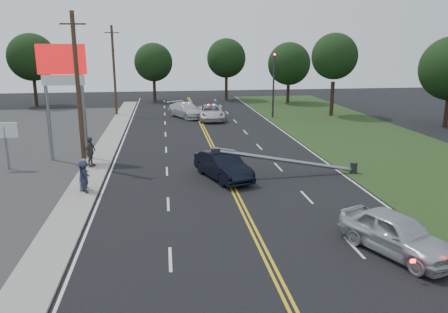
{
  "coord_description": "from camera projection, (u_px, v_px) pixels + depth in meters",
  "views": [
    {
      "loc": [
        -3.73,
        -17.32,
        8.0
      ],
      "look_at": [
        -0.41,
        6.8,
        1.7
      ],
      "focal_mm": 35.0,
      "sensor_mm": 36.0,
      "label": 1
    }
  ],
  "objects": [
    {
      "name": "fallen_streetlight",
      "position": [
        295.0,
        161.0,
        27.11
      ],
      "size": [
        9.36,
        0.44,
        1.91
      ],
      "color": "#2D2D30",
      "rests_on": "ground"
    },
    {
      "name": "centerline_yellow",
      "position": [
        224.0,
        169.0,
        28.7
      ],
      "size": [
        0.36,
        80.0,
        0.0
      ],
      "primitive_type": "cube",
      "color": "gold",
      "rests_on": "ground"
    },
    {
      "name": "pylon_sign",
      "position": [
        63.0,
        74.0,
        29.65
      ],
      "size": [
        3.2,
        0.35,
        8.0
      ],
      "color": "gray",
      "rests_on": "ground"
    },
    {
      "name": "emergency_a",
      "position": [
        211.0,
        113.0,
        47.15
      ],
      "size": [
        2.83,
        5.81,
        1.59
      ],
      "primitive_type": "imported",
      "rotation": [
        0.0,
        0.0,
        -0.03
      ],
      "color": "silver",
      "rests_on": "ground"
    },
    {
      "name": "grass_verge",
      "position": [
        415.0,
        162.0,
        30.49
      ],
      "size": [
        12.0,
        80.0,
        0.01
      ],
      "primitive_type": "cube",
      "color": "#1D3414",
      "rests_on": "ground"
    },
    {
      "name": "utility_pole_far",
      "position": [
        114.0,
        70.0,
        49.23
      ],
      "size": [
        1.6,
        0.28,
        10.0
      ],
      "color": "#382619",
      "rests_on": "ground"
    },
    {
      "name": "ground",
      "position": [
        254.0,
        232.0,
        19.11
      ],
      "size": [
        120.0,
        120.0,
        0.0
      ],
      "primitive_type": "plane",
      "color": "black",
      "rests_on": "ground"
    },
    {
      "name": "tree_9",
      "position": [
        335.0,
        57.0,
        48.48
      ],
      "size": [
        5.12,
        5.12,
        9.21
      ],
      "color": "black",
      "rests_on": "ground"
    },
    {
      "name": "tree_7",
      "position": [
        226.0,
        58.0,
        63.12
      ],
      "size": [
        5.63,
        5.63,
        8.8
      ],
      "color": "black",
      "rests_on": "ground"
    },
    {
      "name": "bystander_c",
      "position": [
        84.0,
        176.0,
        23.9
      ],
      "size": [
        0.82,
        1.2,
        1.72
      ],
      "primitive_type": "imported",
      "rotation": [
        0.0,
        0.0,
        1.75
      ],
      "color": "#1B1F45",
      "rests_on": "sidewalk"
    },
    {
      "name": "traffic_signal",
      "position": [
        274.0,
        79.0,
        47.92
      ],
      "size": [
        0.28,
        0.41,
        7.05
      ],
      "color": "#2D2D30",
      "rests_on": "ground"
    },
    {
      "name": "bystander_a",
      "position": [
        85.0,
        178.0,
        23.69
      ],
      "size": [
        0.54,
        0.69,
        1.67
      ],
      "primitive_type": "imported",
      "rotation": [
        0.0,
        0.0,
        1.82
      ],
      "color": "#282931",
      "rests_on": "sidewalk"
    },
    {
      "name": "utility_pole_mid",
      "position": [
        78.0,
        90.0,
        28.13
      ],
      "size": [
        1.6,
        0.28,
        10.0
      ],
      "color": "#382619",
      "rests_on": "ground"
    },
    {
      "name": "sidewalk",
      "position": [
        92.0,
        173.0,
        27.58
      ],
      "size": [
        1.8,
        70.0,
        0.12
      ],
      "primitive_type": "cube",
      "color": "gray",
      "rests_on": "ground"
    },
    {
      "name": "crashed_sedan",
      "position": [
        223.0,
        166.0,
        26.53
      ],
      "size": [
        3.32,
        5.25,
        1.63
      ],
      "primitive_type": "imported",
      "rotation": [
        0.0,
        0.0,
        0.35
      ],
      "color": "black",
      "rests_on": "ground"
    },
    {
      "name": "bystander_d",
      "position": [
        90.0,
        152.0,
        28.68
      ],
      "size": [
        0.91,
        1.26,
        1.99
      ],
      "primitive_type": "imported",
      "rotation": [
        0.0,
        0.0,
        1.16
      ],
      "color": "#544743",
      "rests_on": "sidewalk"
    },
    {
      "name": "small_sign",
      "position": [
        5.0,
        134.0,
        28.19
      ],
      "size": [
        1.6,
        0.14,
        3.1
      ],
      "color": "gray",
      "rests_on": "ground"
    },
    {
      "name": "tree_6",
      "position": [
        153.0,
        62.0,
        61.57
      ],
      "size": [
        5.38,
        5.38,
        8.17
      ],
      "color": "black",
      "rests_on": "ground"
    },
    {
      "name": "waiting_sedan",
      "position": [
        396.0,
        233.0,
        17.03
      ],
      "size": [
        3.69,
        5.19,
        1.64
      ],
      "primitive_type": "imported",
      "rotation": [
        0.0,
        0.0,
        0.41
      ],
      "color": "#B0B3B8",
      "rests_on": "ground"
    },
    {
      "name": "tree_5",
      "position": [
        32.0,
        57.0,
        56.4
      ],
      "size": [
        6.09,
        6.09,
        9.37
      ],
      "color": "black",
      "rests_on": "ground"
    },
    {
      "name": "emergency_b",
      "position": [
        186.0,
        110.0,
        48.73
      ],
      "size": [
        4.57,
        6.09,
        1.64
      ],
      "primitive_type": "imported",
      "rotation": [
        0.0,
        0.0,
        0.46
      ],
      "color": "silver",
      "rests_on": "ground"
    },
    {
      "name": "tree_8",
      "position": [
        289.0,
        64.0,
        59.76
      ],
      "size": [
        5.81,
        5.81,
        8.26
      ],
      "color": "black",
      "rests_on": "ground"
    },
    {
      "name": "bystander_b",
      "position": [
        85.0,
        174.0,
        24.16
      ],
      "size": [
        0.87,
        1.0,
        1.77
      ],
      "primitive_type": "imported",
      "rotation": [
        0.0,
        0.0,
        1.31
      ],
      "color": "#9F9FA3",
      "rests_on": "sidewalk"
    }
  ]
}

